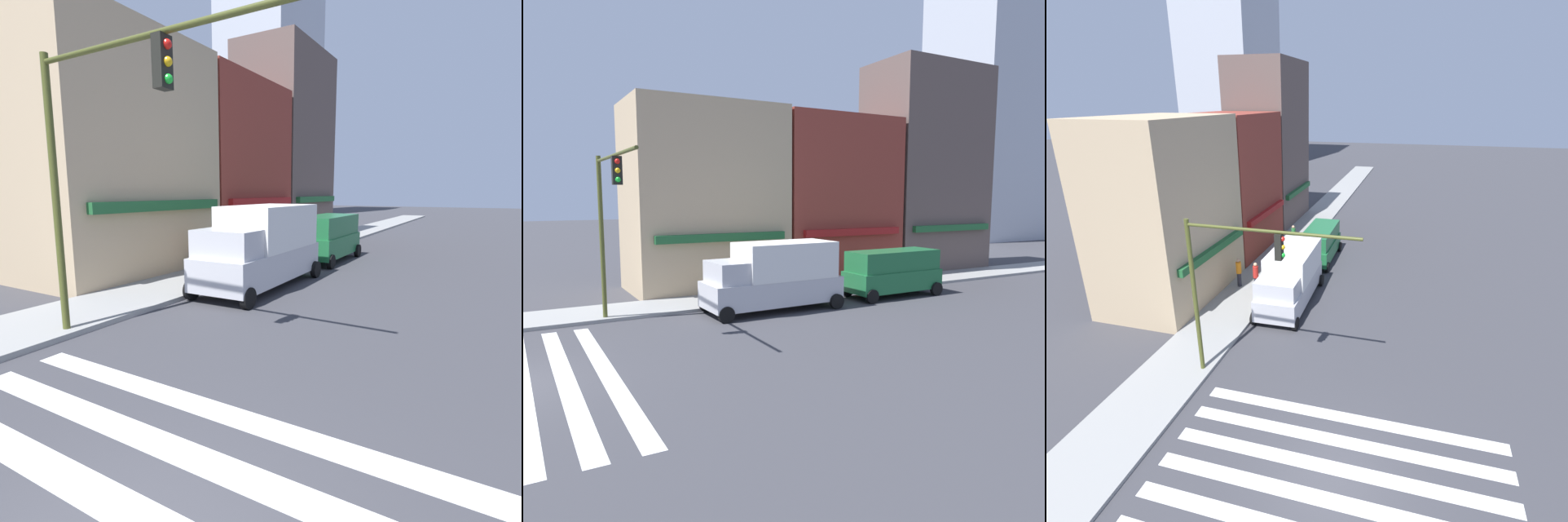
# 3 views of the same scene
# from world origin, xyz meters

# --- Properties ---
(storefront_row) EXTENTS (24.16, 5.30, 13.73)m
(storefront_row) POSITION_xyz_m (19.02, 11.50, 5.71)
(storefront_row) COLOR tan
(storefront_row) RESTS_ON ground_plane
(tower_distant) EXTENTS (14.49, 10.44, 51.01)m
(tower_distant) POSITION_xyz_m (52.89, 27.22, 25.50)
(tower_distant) COLOR #B2B7C1
(tower_distant) RESTS_ON ground_plane
(traffic_signal) EXTENTS (0.32, 6.55, 6.64)m
(traffic_signal) POSITION_xyz_m (3.87, 4.84, 4.64)
(traffic_signal) COLOR #474C1E
(traffic_signal) RESTS_ON ground_plane
(box_truck_silver) EXTENTS (6.25, 2.42, 3.04)m
(box_truck_silver) POSITION_xyz_m (10.83, 4.70, 1.59)
(box_truck_silver) COLOR #B7B7BC
(box_truck_silver) RESTS_ON ground_plane
(van_green) EXTENTS (5.03, 2.22, 2.34)m
(van_green) POSITION_xyz_m (17.63, 4.70, 1.29)
(van_green) COLOR #1E6638
(van_green) RESTS_ON ground_plane
(pedestrian_red_jacket) EXTENTS (0.32, 0.32, 1.77)m
(pedestrian_red_jacket) POSITION_xyz_m (11.39, 7.04, 1.07)
(pedestrian_red_jacket) COLOR #23232D
(pedestrian_red_jacket) RESTS_ON sidewalk_left
(pedestrian_green_top) EXTENTS (0.32, 0.32, 1.77)m
(pedestrian_green_top) POSITION_xyz_m (19.01, 7.12, 1.07)
(pedestrian_green_top) COLOR #23232D
(pedestrian_green_top) RESTS_ON sidewalk_left
(pedestrian_orange_vest) EXTENTS (0.32, 0.32, 1.77)m
(pedestrian_orange_vest) POSITION_xyz_m (11.71, 8.26, 1.07)
(pedestrian_orange_vest) COLOR #23232D
(pedestrian_orange_vest) RESTS_ON sidewalk_left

